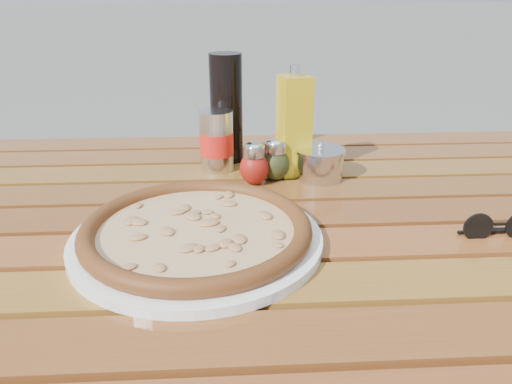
{
  "coord_description": "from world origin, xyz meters",
  "views": [
    {
      "loc": [
        -0.04,
        -0.73,
        1.1
      ],
      "look_at": [
        0.0,
        0.02,
        0.78
      ],
      "focal_mm": 35.0,
      "sensor_mm": 36.0,
      "label": 1
    }
  ],
  "objects": [
    {
      "name": "plate",
      "position": [
        -0.09,
        -0.09,
        0.76
      ],
      "size": [
        0.37,
        0.37,
        0.01
      ],
      "primitive_type": "cylinder",
      "rotation": [
        0.0,
        0.0,
        0.03
      ],
      "color": "white",
      "rests_on": "table"
    },
    {
      "name": "table",
      "position": [
        0.0,
        -0.0,
        0.67
      ],
      "size": [
        1.4,
        0.9,
        0.75
      ],
      "color": "#3B240D",
      "rests_on": "ground"
    },
    {
      "name": "pizza",
      "position": [
        -0.09,
        -0.09,
        0.77
      ],
      "size": [
        0.38,
        0.38,
        0.03
      ],
      "rotation": [
        0.0,
        0.0,
        -0.15
      ],
      "color": "beige",
      "rests_on": "plate"
    },
    {
      "name": "parmesan_tin",
      "position": [
        0.13,
        0.15,
        0.78
      ],
      "size": [
        0.12,
        0.12,
        0.07
      ],
      "rotation": [
        0.0,
        0.0,
        0.27
      ],
      "color": "silver",
      "rests_on": "table"
    },
    {
      "name": "oregano_shaker",
      "position": [
        0.04,
        0.15,
        0.79
      ],
      "size": [
        0.06,
        0.06,
        0.08
      ],
      "rotation": [
        0.0,
        0.0,
        -0.12
      ],
      "color": "#353A17",
      "rests_on": "table"
    },
    {
      "name": "sunglasses",
      "position": [
        0.35,
        -0.1,
        0.77
      ],
      "size": [
        0.11,
        0.02,
        0.04
      ],
      "rotation": [
        0.0,
        0.0,
        0.01
      ],
      "color": "black",
      "rests_on": "table"
    },
    {
      "name": "dark_bottle",
      "position": [
        -0.05,
        0.27,
        0.86
      ],
      "size": [
        0.08,
        0.08,
        0.22
      ],
      "primitive_type": "cylinder",
      "rotation": [
        0.0,
        0.0,
        -0.3
      ],
      "color": "black",
      "rests_on": "table"
    },
    {
      "name": "soda_can",
      "position": [
        -0.07,
        0.21,
        0.81
      ],
      "size": [
        0.09,
        0.09,
        0.12
      ],
      "rotation": [
        0.0,
        0.0,
        -0.38
      ],
      "color": "silver",
      "rests_on": "table"
    },
    {
      "name": "pepper_shaker",
      "position": [
        0.0,
        0.13,
        0.79
      ],
      "size": [
        0.06,
        0.06,
        0.08
      ],
      "rotation": [
        0.0,
        0.0,
        0.1
      ],
      "color": "#A31D12",
      "rests_on": "table"
    },
    {
      "name": "olive_oil_cruet",
      "position": [
        0.08,
        0.18,
        0.85
      ],
      "size": [
        0.07,
        0.07,
        0.21
      ],
      "rotation": [
        0.0,
        0.0,
        0.24
      ],
      "color": "gold",
      "rests_on": "table"
    }
  ]
}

